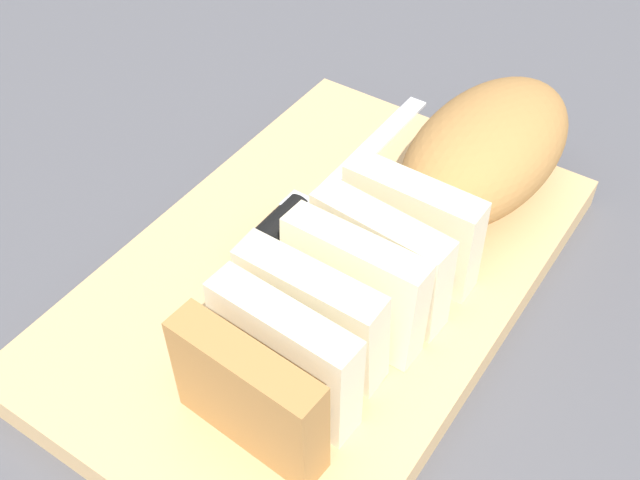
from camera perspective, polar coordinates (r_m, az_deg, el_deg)
The scene contains 7 objects.
ground_plane at distance 0.60m, azimuth -0.00°, elevation -3.73°, with size 3.00×3.00×0.00m, color #4C4C51.
cutting_board at distance 0.59m, azimuth -0.00°, elevation -2.92°, with size 0.42×0.27×0.03m, color tan.
bread_loaf at distance 0.58m, azimuth 7.95°, elevation 2.39°, with size 0.40×0.12×0.08m.
bread_knife at distance 0.61m, azimuth -2.19°, elevation 1.51°, with size 0.26×0.03×0.03m.
crumb_near_knife at distance 0.59m, azimuth 5.63°, elevation -1.60°, with size 0.00×0.00×0.00m, color #A8753D.
crumb_near_loaf at distance 0.58m, azimuth -4.43°, elevation -2.12°, with size 0.01×0.01×0.01m, color #A8753D.
crumb_stray_left at distance 0.58m, azimuth 1.60°, elevation -2.06°, with size 0.01×0.01×0.01m, color #A8753D.
Camera 1 is at (0.32, 0.23, 0.45)m, focal length 44.37 mm.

